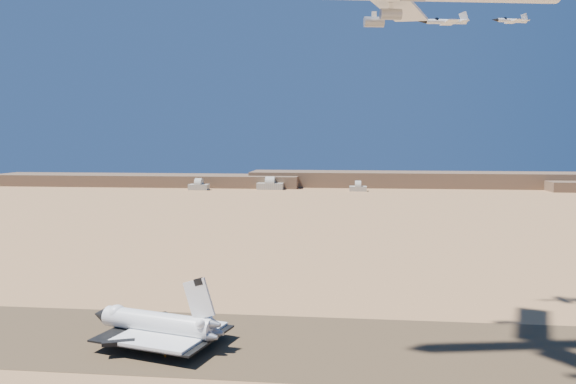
# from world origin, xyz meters

# --- Properties ---
(ground) EXTENTS (1200.00, 1200.00, 0.00)m
(ground) POSITION_xyz_m (0.00, 0.00, 0.00)
(ground) COLOR tan
(ground) RESTS_ON ground
(runway) EXTENTS (600.00, 50.00, 0.06)m
(runway) POSITION_xyz_m (0.00, 0.00, 0.03)
(runway) COLOR brown
(runway) RESTS_ON ground
(ridgeline) EXTENTS (960.00, 90.00, 18.00)m
(ridgeline) POSITION_xyz_m (65.32, 527.31, 7.63)
(ridgeline) COLOR brown
(ridgeline) RESTS_ON ground
(hangars) EXTENTS (200.50, 29.50, 30.00)m
(hangars) POSITION_xyz_m (-64.00, 478.43, 4.83)
(hangars) COLOR #B3AE9E
(hangars) RESTS_ON ground
(shuttle) EXTENTS (41.69, 32.25, 20.41)m
(shuttle) POSITION_xyz_m (-22.26, -3.68, 5.49)
(shuttle) COLOR white
(shuttle) RESTS_ON runway
(crew_a) EXTENTS (0.57, 0.67, 1.55)m
(crew_a) POSITION_xyz_m (-16.88, -12.84, 0.84)
(crew_a) COLOR orange
(crew_a) RESTS_ON runway
(crew_b) EXTENTS (0.83, 1.04, 1.87)m
(crew_b) POSITION_xyz_m (-16.70, -12.48, 0.99)
(crew_b) COLOR orange
(crew_b) RESTS_ON runway
(crew_c) EXTENTS (1.19, 1.03, 1.81)m
(crew_c) POSITION_xyz_m (-11.30, -11.12, 0.96)
(crew_c) COLOR orange
(crew_c) RESTS_ON runway
(chase_jet_e) EXTENTS (16.63, 9.27, 4.16)m
(chase_jet_e) POSITION_xyz_m (61.41, 40.78, 95.52)
(chase_jet_e) COLOR white
(chase_jet_f) EXTENTS (13.76, 8.05, 3.51)m
(chase_jet_f) POSITION_xyz_m (86.63, 57.38, 98.67)
(chase_jet_f) COLOR white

